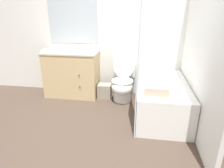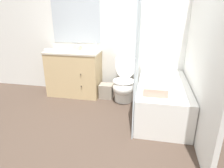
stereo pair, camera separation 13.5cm
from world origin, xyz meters
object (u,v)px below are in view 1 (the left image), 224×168
(vanity_cabinet, at_px, (72,73))
(hand_towel_folded, at_px, (48,51))
(soap_dispenser, at_px, (94,47))
(bath_towel_folded, at_px, (157,90))
(wastebasket, at_px, (105,91))
(bathtub, at_px, (161,98))
(toilet, at_px, (123,83))
(sink_faucet, at_px, (73,48))
(tissue_box, at_px, (75,48))

(vanity_cabinet, relative_size, hand_towel_folded, 4.76)
(soap_dispenser, distance_m, bath_towel_folded, 1.57)
(wastebasket, height_order, bath_towel_folded, bath_towel_folded)
(bathtub, xyz_separation_m, hand_towel_folded, (-2.03, 0.34, 0.63))
(wastebasket, bearing_deg, hand_towel_folded, -173.94)
(wastebasket, height_order, soap_dispenser, soap_dispenser)
(toilet, bearing_deg, bathtub, -31.89)
(bathtub, relative_size, soap_dispenser, 8.78)
(soap_dispenser, bearing_deg, bath_towel_folded, -43.54)
(sink_faucet, height_order, bathtub, sink_faucet)
(bathtub, bearing_deg, vanity_cabinet, 163.18)
(tissue_box, height_order, soap_dispenser, soap_dispenser)
(bathtub, bearing_deg, toilet, 148.11)
(toilet, bearing_deg, vanity_cabinet, 174.97)
(vanity_cabinet, relative_size, bath_towel_folded, 3.18)
(tissue_box, height_order, bath_towel_folded, tissue_box)
(bath_towel_folded, bearing_deg, bathtub, 75.22)
(sink_faucet, xyz_separation_m, bathtub, (1.67, -0.68, -0.63))
(tissue_box, bearing_deg, hand_towel_folded, -145.06)
(wastebasket, bearing_deg, sink_faucet, 160.62)
(bathtub, distance_m, tissue_box, 1.86)
(bathtub, bearing_deg, wastebasket, 156.11)
(bathtub, xyz_separation_m, soap_dispenser, (-1.24, 0.57, 0.68))
(bathtub, relative_size, bath_towel_folded, 4.70)
(tissue_box, distance_m, soap_dispenser, 0.39)
(vanity_cabinet, relative_size, tissue_box, 6.87)
(sink_faucet, xyz_separation_m, toilet, (1.00, -0.26, -0.57))
(toilet, relative_size, bath_towel_folded, 2.59)
(sink_faucet, relative_size, bath_towel_folded, 0.44)
(sink_faucet, bearing_deg, bathtub, -22.17)
(tissue_box, bearing_deg, vanity_cabinet, -109.20)
(soap_dispenser, xyz_separation_m, hand_towel_folded, (-0.79, -0.22, -0.05))
(vanity_cabinet, bearing_deg, soap_dispenser, 8.43)
(toilet, distance_m, bathtub, 0.79)
(bathtub, height_order, bath_towel_folded, bath_towel_folded)
(vanity_cabinet, bearing_deg, sink_faucet, 90.00)
(soap_dispenser, bearing_deg, hand_towel_folded, -164.28)
(sink_faucet, distance_m, bath_towel_folded, 1.96)
(toilet, height_order, wastebasket, toilet)
(vanity_cabinet, relative_size, bathtub, 0.68)
(sink_faucet, bearing_deg, vanity_cabinet, -90.00)
(sink_faucet, xyz_separation_m, tissue_box, (0.04, -0.05, 0.01))
(wastebasket, xyz_separation_m, soap_dispenser, (-0.22, 0.12, 0.81))
(vanity_cabinet, xyz_separation_m, toilet, (1.00, -0.09, -0.11))
(soap_dispenser, height_order, hand_towel_folded, soap_dispenser)
(soap_dispenser, xyz_separation_m, bath_towel_folded, (1.11, -1.05, -0.36))
(tissue_box, bearing_deg, bathtub, -21.15)
(vanity_cabinet, relative_size, toilet, 1.22)
(wastebasket, relative_size, soap_dispenser, 1.58)
(bathtub, bearing_deg, soap_dispenser, 155.36)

